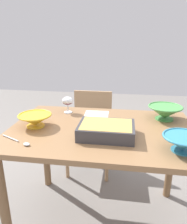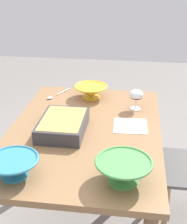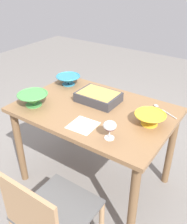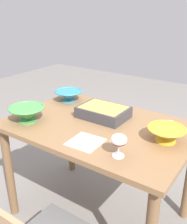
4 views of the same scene
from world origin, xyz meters
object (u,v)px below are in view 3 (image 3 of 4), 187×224
(serving_bowl, at_px, (150,118))
(serving_spoon, at_px, (160,108))
(dining_table, at_px, (95,120))
(chair, at_px, (49,216))
(wine_glass, at_px, (110,127))
(casserole_dish, at_px, (98,97))
(mixing_bowl, at_px, (33,99))
(small_bowl, at_px, (68,80))
(napkin, at_px, (83,125))

(serving_bowl, height_order, serving_spoon, serving_bowl)
(dining_table, distance_m, chair, 0.83)
(chair, distance_m, wine_glass, 0.66)
(casserole_dish, height_order, mixing_bowl, mixing_bowl)
(mixing_bowl, distance_m, serving_bowl, 0.93)
(chair, xyz_separation_m, casserole_dish, (0.24, -0.90, 0.37))
(chair, xyz_separation_m, small_bowl, (0.66, -1.02, 0.37))
(casserole_dish, bearing_deg, mixing_bowl, 41.40)
(serving_bowl, height_order, napkin, serving_bowl)
(wine_glass, height_order, serving_bowl, wine_glass)
(small_bowl, xyz_separation_m, serving_spoon, (-0.90, -0.04, -0.04))
(dining_table, bearing_deg, small_bowl, -27.28)
(chair, relative_size, napkin, 4.26)
(dining_table, relative_size, wine_glass, 9.37)
(serving_bowl, bearing_deg, wine_glass, 64.56)
(mixing_bowl, distance_m, small_bowl, 0.48)
(small_bowl, xyz_separation_m, napkin, (-0.54, 0.49, -0.05))
(chair, distance_m, napkin, 0.63)
(mixing_bowl, bearing_deg, casserole_dish, -138.60)
(chair, bearing_deg, serving_bowl, -107.36)
(wine_glass, xyz_separation_m, serving_spoon, (-0.13, -0.56, -0.09))
(mixing_bowl, height_order, napkin, mixing_bowl)
(serving_spoon, xyz_separation_m, napkin, (0.37, 0.53, -0.01))
(small_bowl, bearing_deg, chair, 123.05)
(wine_glass, bearing_deg, small_bowl, -33.85)
(casserole_dish, distance_m, mixing_bowl, 0.53)
(wine_glass, relative_size, small_bowl, 0.58)
(wine_glass, xyz_separation_m, napkin, (0.24, -0.03, -0.09))
(wine_glass, bearing_deg, serving_spoon, -103.33)
(dining_table, height_order, casserole_dish, casserole_dish)
(dining_table, relative_size, serving_spoon, 5.43)
(serving_spoon, bearing_deg, small_bowl, 2.71)
(chair, bearing_deg, dining_table, -75.69)
(wine_glass, bearing_deg, mixing_bowl, -3.11)
(chair, height_order, serving_bowl, serving_bowl)
(chair, height_order, serving_spoon, chair)
(small_bowl, distance_m, napkin, 0.73)
(chair, bearing_deg, mixing_bowl, -40.40)
(small_bowl, distance_m, serving_spoon, 0.91)
(casserole_dish, bearing_deg, serving_spoon, -160.76)
(chair, xyz_separation_m, mixing_bowl, (0.64, -0.54, 0.38))
(dining_table, relative_size, napkin, 6.51)
(chair, relative_size, serving_bowl, 3.58)
(dining_table, height_order, serving_spoon, serving_spoon)
(dining_table, relative_size, small_bowl, 5.43)
(casserole_dish, xyz_separation_m, mixing_bowl, (0.40, 0.35, 0.01))
(chair, xyz_separation_m, napkin, (0.13, -0.53, 0.33))
(serving_bowl, bearing_deg, small_bowl, -12.78)
(dining_table, bearing_deg, mixing_bowl, 28.30)
(chair, bearing_deg, small_bowl, -56.95)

